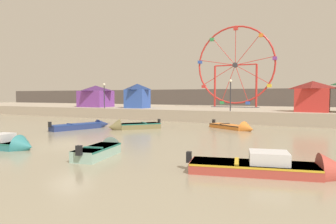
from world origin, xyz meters
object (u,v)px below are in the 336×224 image
(motorboat_faded_red, at_px, (285,168))
(promenade_lamp_near, at_px, (231,90))
(carnival_booth_red_striped, at_px, (312,96))
(motorboat_navy_blue, at_px, (85,126))
(carnival_booth_blue_tent, at_px, (137,95))
(carnival_booth_purple_stall, at_px, (96,96))
(motorboat_teal_painted, at_px, (8,144))
(motorboat_seafoam, at_px, (103,149))
(motorboat_orange_hull, at_px, (236,127))
(motorboat_olive_wood, at_px, (130,126))
(ferris_wheel_red_frame, at_px, (235,67))
(promenade_lamp_far, at_px, (104,92))

(motorboat_faded_red, distance_m, promenade_lamp_near, 21.69)
(motorboat_faded_red, bearing_deg, carnival_booth_red_striped, 75.40)
(motorboat_faded_red, relative_size, carnival_booth_red_striped, 1.71)
(motorboat_navy_blue, relative_size, carnival_booth_red_striped, 1.62)
(carnival_booth_blue_tent, xyz_separation_m, carnival_booth_purple_stall, (-7.71, 0.62, -0.06))
(motorboat_teal_painted, bearing_deg, carnival_booth_red_striped, 49.48)
(motorboat_seafoam, distance_m, carnival_booth_blue_tent, 25.63)
(motorboat_teal_painted, xyz_separation_m, motorboat_orange_hull, (9.27, 15.32, -0.06))
(motorboat_teal_painted, distance_m, promenade_lamp_near, 22.59)
(motorboat_olive_wood, distance_m, motorboat_seafoam, 11.72)
(carnival_booth_red_striped, bearing_deg, carnival_booth_purple_stall, -177.05)
(carnival_booth_purple_stall, bearing_deg, ferris_wheel_red_frame, 21.92)
(carnival_booth_red_striped, height_order, promenade_lamp_far, promenade_lamp_far)
(motorboat_seafoam, height_order, carnival_booth_red_striped, carnival_booth_red_striped)
(carnival_booth_blue_tent, bearing_deg, promenade_lamp_far, -144.37)
(motorboat_faded_red, bearing_deg, motorboat_teal_painted, 170.95)
(motorboat_faded_red, xyz_separation_m, carnival_booth_blue_tent, (-20.83, 22.38, 2.77))
(motorboat_olive_wood, bearing_deg, motorboat_orange_hull, 154.17)
(carnival_booth_red_striped, distance_m, promenade_lamp_far, 24.98)
(motorboat_orange_hull, height_order, promenade_lamp_near, promenade_lamp_near)
(motorboat_olive_wood, relative_size, carnival_booth_red_striped, 1.21)
(motorboat_teal_painted, xyz_separation_m, ferris_wheel_red_frame, (5.08, 31.68, 6.89))
(promenade_lamp_near, bearing_deg, carnival_booth_red_striped, 15.08)
(motorboat_orange_hull, xyz_separation_m, motorboat_faded_red, (5.36, -14.28, 0.06))
(motorboat_navy_blue, height_order, motorboat_seafoam, motorboat_seafoam)
(carnival_booth_blue_tent, distance_m, promenade_lamp_far, 4.41)
(carnival_booth_red_striped, relative_size, promenade_lamp_far, 1.12)
(carnival_booth_purple_stall, distance_m, carnival_booth_red_striped, 29.12)
(motorboat_teal_painted, xyz_separation_m, carnival_booth_red_striped, (15.20, 23.30, 2.72))
(motorboat_orange_hull, xyz_separation_m, promenade_lamp_far, (-18.91, 5.40, 3.34))
(ferris_wheel_red_frame, height_order, carnival_booth_purple_stall, ferris_wheel_red_frame)
(carnival_booth_purple_stall, bearing_deg, motorboat_seafoam, -49.18)
(carnival_booth_purple_stall, height_order, carnival_booth_red_striped, carnival_booth_red_striped)
(motorboat_navy_blue, distance_m, ferris_wheel_red_frame, 24.32)
(motorboat_olive_wood, relative_size, carnival_booth_purple_stall, 0.95)
(carnival_booth_blue_tent, relative_size, carnival_booth_red_striped, 0.89)
(motorboat_teal_painted, height_order, motorboat_navy_blue, motorboat_teal_painted)
(motorboat_olive_wood, bearing_deg, promenade_lamp_near, -174.07)
(motorboat_olive_wood, xyz_separation_m, motorboat_faded_red, (14.01, -10.42, 0.00))
(ferris_wheel_red_frame, bearing_deg, carnival_booth_red_striped, -39.63)
(motorboat_orange_hull, distance_m, motorboat_seafoam, 14.66)
(motorboat_teal_painted, xyz_separation_m, carnival_booth_purple_stall, (-13.91, 24.04, 2.71))
(motorboat_seafoam, distance_m, promenade_lamp_far, 25.33)
(motorboat_seafoam, relative_size, promenade_lamp_near, 1.18)
(carnival_booth_purple_stall, bearing_deg, motorboat_teal_painted, -59.95)
(promenade_lamp_far, bearing_deg, carnival_booth_red_striped, 5.93)
(motorboat_seafoam, bearing_deg, carnival_booth_purple_stall, 29.84)
(motorboat_navy_blue, distance_m, motorboat_faded_red, 19.99)
(carnival_booth_purple_stall, xyz_separation_m, promenade_lamp_far, (4.27, -3.32, 0.56))
(motorboat_orange_hull, relative_size, carnival_booth_blue_tent, 1.46)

